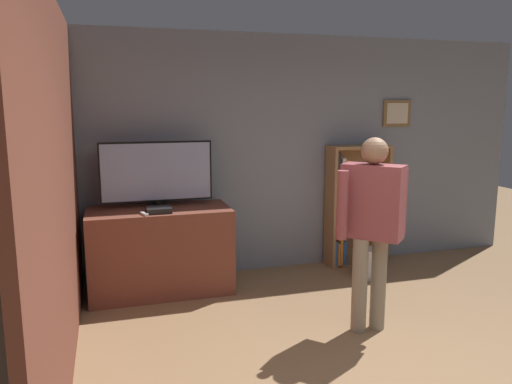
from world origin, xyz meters
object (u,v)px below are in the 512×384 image
at_px(game_console, 159,210).
at_px(bookshelf, 351,207).
at_px(waste_bin, 365,263).
at_px(person, 372,217).
at_px(television, 157,173).

height_order(game_console, bookshelf, bookshelf).
distance_m(bookshelf, waste_bin, 0.72).
bearing_deg(bookshelf, waste_bin, -97.35).
distance_m(person, waste_bin, 1.58).
bearing_deg(waste_bin, television, 171.56).
relative_size(game_console, waste_bin, 0.72).
bearing_deg(television, waste_bin, -8.44).
bearing_deg(bookshelf, television, -176.23).
relative_size(game_console, bookshelf, 0.17).
xyz_separation_m(bookshelf, person, (-0.69, -1.67, 0.29)).
height_order(game_console, person, person).
distance_m(bookshelf, person, 1.83).
xyz_separation_m(game_console, waste_bin, (2.25, -0.06, -0.73)).
height_order(television, person, person).
xyz_separation_m(person, waste_bin, (0.62, 1.19, -0.83)).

